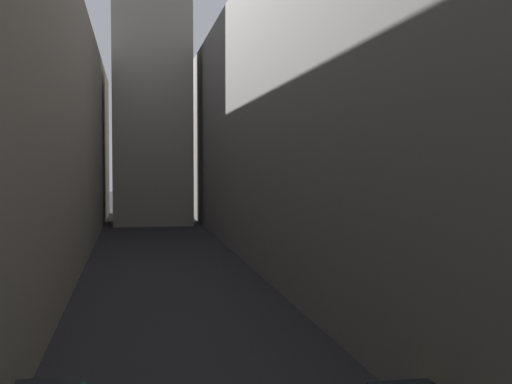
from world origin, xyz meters
The scene contains 2 objects.
ground_plane centered at (0.00, 48.00, 0.00)m, with size 264.00×264.00×0.00m, color #232326.
building_block_right centered at (12.56, 50.00, 10.17)m, with size 14.12×108.00×20.35m, color slate.
Camera 1 is at (-2.26, 6.77, 6.97)m, focal length 47.31 mm.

